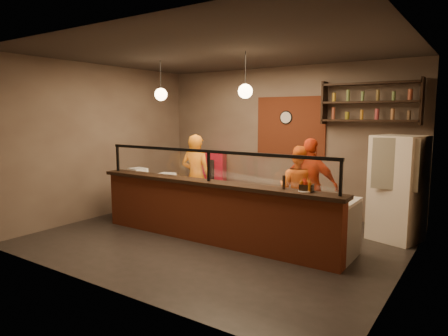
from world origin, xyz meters
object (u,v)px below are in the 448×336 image
Objects in this scene: cook_left at (196,177)px; cook_mid at (299,189)px; red_cooler at (214,179)px; pepper_mill at (284,182)px; wall_clock at (286,117)px; cook_right at (310,186)px; condiment_caddy at (307,188)px; fridge at (398,188)px; pizza_dough at (207,185)px.

cook_left is 2.19m from cook_mid.
pepper_mill reaches higher than red_cooler.
wall_clock is 2.11m from cook_right.
cook_left reaches higher than pepper_mill.
cook_right reaches higher than condiment_caddy.
pepper_mill is (-1.25, -1.89, 0.26)m from fridge.
cook_mid is at bearing 104.23° from pepper_mill.
fridge is (2.50, -0.83, -1.19)m from wall_clock.
pizza_dough is at bearing 37.12° from cook_mid.
cook_right is at bearing -143.88° from fridge.
wall_clock is 0.24× the size of red_cooler.
pizza_dough is at bearing 127.00° from cook_left.
cook_mid is 1.56m from condiment_caddy.
cook_mid is 7.74× the size of pepper_mill.
cook_right is at bearing -169.31° from cook_mid.
wall_clock is 0.17× the size of fridge.
wall_clock is 3.14m from pepper_mill.
condiment_caddy is at bearing -98.52° from fridge.
wall_clock is at bearing -139.73° from cook_left.
cook_left is 3.54× the size of pizza_dough.
cook_right is at bearing 33.65° from pizza_dough.
condiment_caddy is 0.91× the size of pepper_mill.
cook_right is 8.42× the size of pepper_mill.
cook_mid is at bearing 8.37° from cook_right.
pizza_dough is 2.63× the size of condiment_caddy.
pizza_dough is 2.40× the size of pepper_mill.
cook_mid reaches higher than condiment_caddy.
cook_left is 2.76m from pepper_mill.
fridge is at bearing 27.27° from pizza_dough.
red_cooler is at bearing -20.77° from cook_mid.
cook_mid is at bearing 36.52° from pizza_dough.
fridge reaches higher than condiment_caddy.
wall_clock is 0.17× the size of cook_right.
red_cooler is at bearing -81.65° from cook_left.
red_cooler is (-0.48, 1.30, -0.25)m from cook_left.
cook_right is 1.39× the size of red_cooler.
cook_mid is 0.92× the size of cook_right.
cook_mid is at bearing -43.89° from red_cooler.
pepper_mill is at bearing -106.43° from fridge.
fridge is (1.39, 0.48, 0.03)m from cook_right.
condiment_caddy is (1.61, -2.70, -0.99)m from wall_clock.
cook_mid reaches higher than red_cooler.
red_cooler is at bearing 141.19° from pepper_mill.
red_cooler reaches higher than pizza_dough.
red_cooler is 6.06× the size of pepper_mill.
red_cooler is at bearing -21.02° from cook_right.
red_cooler reaches higher than condiment_caddy.
pizza_dough is at bearing 31.92° from cook_right.
wall_clock is at bearing 114.77° from pepper_mill.
fridge reaches higher than red_cooler.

